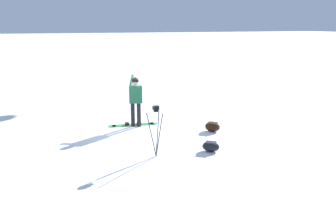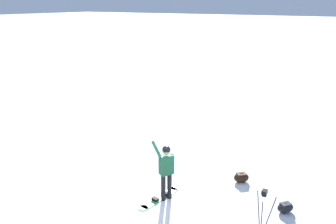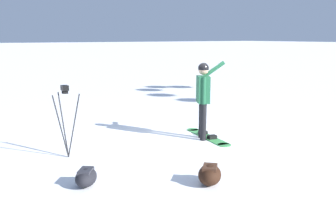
# 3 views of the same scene
# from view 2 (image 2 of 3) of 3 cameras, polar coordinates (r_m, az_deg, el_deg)

# --- Properties ---
(ground_plane) EXTENTS (300.00, 300.00, 0.00)m
(ground_plane) POSITION_cam_2_polar(r_m,az_deg,el_deg) (10.74, 0.40, -15.27)
(ground_plane) COLOR white
(snowboarder) EXTENTS (0.79, 0.47, 1.81)m
(snowboarder) POSITION_cam_2_polar(r_m,az_deg,el_deg) (10.57, -0.29, -8.96)
(snowboarder) COLOR black
(snowboarder) RESTS_ON ground_plane
(snowboard) EXTENTS (0.52, 1.78, 0.10)m
(snowboard) POSITION_cam_2_polar(r_m,az_deg,el_deg) (11.14, -1.31, -13.80)
(snowboard) COLOR #3F994C
(snowboard) RESTS_ON ground_plane
(gear_bag_large) EXTENTS (0.63, 0.63, 0.33)m
(gear_bag_large) POSITION_cam_2_polar(r_m,az_deg,el_deg) (12.20, 11.94, -10.43)
(gear_bag_large) COLOR black
(gear_bag_large) RESTS_ON ground_plane
(camera_tripod) EXTENTS (0.52, 0.49, 1.45)m
(camera_tripod) POSITION_cam_2_polar(r_m,az_deg,el_deg) (9.22, 15.42, -14.53)
(camera_tripod) COLOR #262628
(camera_tripod) RESTS_ON ground_plane
(gear_bag_small) EXTENTS (0.56, 0.59, 0.29)m
(gear_bag_small) POSITION_cam_2_polar(r_m,az_deg,el_deg) (10.97, 18.70, -14.59)
(gear_bag_small) COLOR black
(gear_bag_small) RESTS_ON ground_plane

